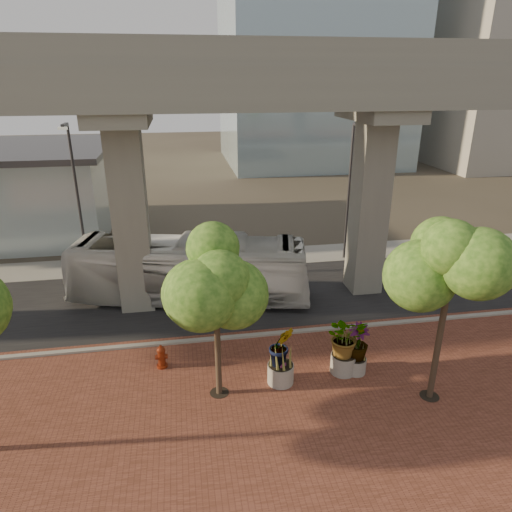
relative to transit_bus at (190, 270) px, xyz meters
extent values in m
plane|color=#3C362C|center=(3.36, -2.18, -1.70)|extent=(160.00, 160.00, 0.00)
cube|color=brown|center=(3.36, -10.18, -1.67)|extent=(70.00, 13.00, 0.06)
cube|color=black|center=(3.36, -0.18, -1.68)|extent=(90.00, 8.00, 0.04)
cube|color=gray|center=(3.36, -4.18, -1.62)|extent=(70.00, 0.25, 0.16)
cube|color=gray|center=(3.36, 5.32, -1.67)|extent=(90.00, 3.00, 0.06)
cube|color=gray|center=(3.36, -1.78, 8.80)|extent=(72.00, 2.40, 1.80)
cube|color=gray|center=(3.36, 1.42, 8.80)|extent=(72.00, 2.40, 1.80)
cube|color=gray|center=(3.36, -2.88, 10.20)|extent=(72.00, 0.12, 1.00)
cube|color=gray|center=(3.36, 2.52, 10.20)|extent=(72.00, 0.12, 1.00)
cube|color=#A59F95|center=(41.36, 33.82, 10.30)|extent=(18.00, 16.00, 24.00)
imported|color=silver|center=(0.00, 0.00, 0.00)|extent=(12.56, 5.42, 3.41)
cylinder|color=maroon|center=(-1.38, -5.85, -1.59)|extent=(0.44, 0.44, 0.10)
cylinder|color=maroon|center=(-1.38, -5.85, -1.24)|extent=(0.29, 0.29, 0.71)
sphere|color=maroon|center=(-1.38, -5.85, -0.88)|extent=(0.34, 0.34, 0.34)
cylinder|color=maroon|center=(-1.38, -5.85, -0.72)|extent=(0.10, 0.10, 0.12)
cylinder|color=maroon|center=(-1.38, -5.85, -1.18)|extent=(0.49, 0.20, 0.20)
cylinder|color=#A8A298|center=(5.69, -7.37, -1.25)|extent=(1.00, 1.00, 0.78)
imported|color=#224D14|center=(5.69, -7.37, -0.03)|extent=(2.22, 2.22, 1.67)
cylinder|color=#A6A496|center=(6.17, -7.47, -1.33)|extent=(0.81, 0.81, 0.63)
imported|color=#224D14|center=(6.17, -7.47, -0.28)|extent=(1.97, 1.97, 1.48)
cylinder|color=gray|center=(3.11, -7.61, -1.25)|extent=(1.00, 1.00, 0.78)
imported|color=#224D14|center=(3.11, -7.61, -0.03)|extent=(2.22, 2.22, 1.67)
cylinder|color=#453527|center=(0.74, -7.86, 0.06)|extent=(0.22, 0.22, 3.40)
cylinder|color=black|center=(0.74, -7.86, -1.64)|extent=(0.70, 0.70, 0.01)
cylinder|color=#453527|center=(8.32, -9.34, 0.37)|extent=(0.22, 0.22, 4.04)
cylinder|color=black|center=(8.32, -9.34, -1.64)|extent=(0.70, 0.70, 0.01)
cylinder|color=#333338|center=(-5.75, 3.75, 2.66)|extent=(0.15, 0.15, 8.65)
cube|color=#333338|center=(-5.75, 3.21, 6.98)|extent=(0.16, 1.08, 0.16)
cube|color=silver|center=(-5.75, 2.67, 6.87)|extent=(0.43, 0.22, 0.13)
cylinder|color=#302F34|center=(9.94, 4.33, 2.52)|extent=(0.15, 0.15, 8.36)
cube|color=#302F34|center=(9.94, 3.81, 6.69)|extent=(0.16, 1.04, 0.16)
cube|color=silver|center=(9.94, 3.29, 6.59)|extent=(0.42, 0.21, 0.13)
camera|label=1|loc=(-0.22, -21.71, 9.28)|focal=32.00mm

